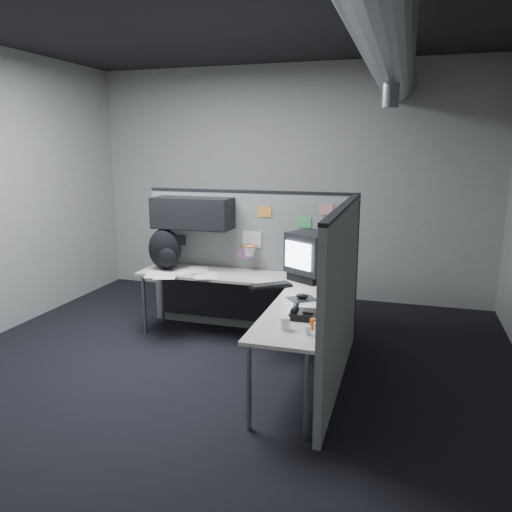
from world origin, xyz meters
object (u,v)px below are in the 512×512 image
(monitor, at_px, (313,256))
(backpack, at_px, (165,250))
(desk, at_px, (254,294))
(phone, at_px, (302,313))
(keyboard, at_px, (271,286))

(monitor, xyz_separation_m, backpack, (-1.69, -0.06, -0.03))
(desk, height_order, phone, phone)
(backpack, bearing_deg, desk, -29.51)
(desk, relative_size, monitor, 3.82)
(monitor, bearing_deg, phone, -97.26)
(desk, distance_m, monitor, 0.74)
(desk, distance_m, backpack, 1.22)
(keyboard, bearing_deg, desk, 157.76)
(monitor, height_order, backpack, monitor)
(keyboard, height_order, backpack, backpack)
(desk, relative_size, keyboard, 5.43)
(backpack, bearing_deg, keyboard, -32.01)
(phone, bearing_deg, monitor, 105.09)
(monitor, bearing_deg, desk, -163.89)
(desk, xyz_separation_m, keyboard, (0.21, -0.11, 0.13))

